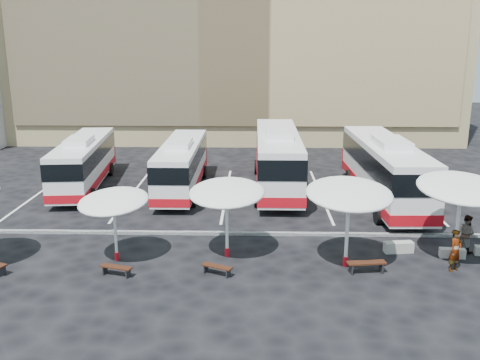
{
  "coord_description": "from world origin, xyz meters",
  "views": [
    {
      "loc": [
        1.7,
        -24.8,
        9.52
      ],
      "look_at": [
        1.0,
        3.0,
        2.2
      ],
      "focal_mm": 40.0,
      "sensor_mm": 36.0,
      "label": 1
    }
  ],
  "objects_px": {
    "conc_bench_1": "(452,253)",
    "sunshade_4": "(461,189)",
    "wood_bench_3": "(366,265)",
    "passenger_0": "(456,251)",
    "bus_3": "(385,168)",
    "passenger_1": "(467,233)",
    "bus_1": "(182,164)",
    "sunshade_1": "(113,202)",
    "bus_2": "(278,157)",
    "wood_bench_2": "(217,268)",
    "wood_bench_1": "(116,269)",
    "sunshade_3": "(349,194)",
    "conc_bench_0": "(399,247)",
    "sunshade_2": "(227,193)",
    "bus_0": "(84,161)"
  },
  "relations": [
    {
      "from": "conc_bench_1",
      "to": "sunshade_4",
      "type": "bearing_deg",
      "value": -99.99
    },
    {
      "from": "wood_bench_3",
      "to": "passenger_0",
      "type": "xyz_separation_m",
      "value": [
        3.78,
        0.35,
        0.53
      ]
    },
    {
      "from": "bus_3",
      "to": "sunshade_4",
      "type": "height_order",
      "value": "bus_3"
    },
    {
      "from": "passenger_1",
      "to": "bus_1",
      "type": "bearing_deg",
      "value": 17.43
    },
    {
      "from": "sunshade_1",
      "to": "sunshade_4",
      "type": "xyz_separation_m",
      "value": [
        14.97,
        0.23,
        0.63
      ]
    },
    {
      "from": "bus_2",
      "to": "wood_bench_2",
      "type": "bearing_deg",
      "value": -102.48
    },
    {
      "from": "sunshade_1",
      "to": "wood_bench_1",
      "type": "bearing_deg",
      "value": -76.61
    },
    {
      "from": "sunshade_3",
      "to": "conc_bench_1",
      "type": "xyz_separation_m",
      "value": [
        4.97,
        1.05,
        -3.04
      ]
    },
    {
      "from": "bus_3",
      "to": "sunshade_3",
      "type": "bearing_deg",
      "value": -113.03
    },
    {
      "from": "conc_bench_0",
      "to": "passenger_1",
      "type": "distance_m",
      "value": 3.19
    },
    {
      "from": "sunshade_2",
      "to": "bus_2",
      "type": "bearing_deg",
      "value": 76.77
    },
    {
      "from": "sunshade_3",
      "to": "sunshade_4",
      "type": "height_order",
      "value": "sunshade_4"
    },
    {
      "from": "bus_0",
      "to": "passenger_0",
      "type": "xyz_separation_m",
      "value": [
        19.73,
        -12.82,
        -0.87
      ]
    },
    {
      "from": "bus_1",
      "to": "wood_bench_1",
      "type": "bearing_deg",
      "value": -94.41
    },
    {
      "from": "bus_2",
      "to": "passenger_0",
      "type": "height_order",
      "value": "bus_2"
    },
    {
      "from": "bus_1",
      "to": "passenger_0",
      "type": "bearing_deg",
      "value": -42.81
    },
    {
      "from": "bus_0",
      "to": "passenger_1",
      "type": "distance_m",
      "value": 23.59
    },
    {
      "from": "bus_1",
      "to": "bus_2",
      "type": "relative_size",
      "value": 0.85
    },
    {
      "from": "bus_3",
      "to": "bus_1",
      "type": "bearing_deg",
      "value": 168.88
    },
    {
      "from": "sunshade_3",
      "to": "sunshade_1",
      "type": "bearing_deg",
      "value": 177.78
    },
    {
      "from": "wood_bench_2",
      "to": "bus_1",
      "type": "bearing_deg",
      "value": 103.61
    },
    {
      "from": "passenger_0",
      "to": "passenger_1",
      "type": "bearing_deg",
      "value": 22.13
    },
    {
      "from": "bus_1",
      "to": "sunshade_1",
      "type": "relative_size",
      "value": 2.76
    },
    {
      "from": "wood_bench_3",
      "to": "passenger_1",
      "type": "distance_m",
      "value": 5.69
    },
    {
      "from": "bus_3",
      "to": "conc_bench_1",
      "type": "xyz_separation_m",
      "value": [
        1.11,
        -8.72,
        -1.85
      ]
    },
    {
      "from": "bus_3",
      "to": "passenger_0",
      "type": "height_order",
      "value": "bus_3"
    },
    {
      "from": "bus_1",
      "to": "wood_bench_2",
      "type": "xyz_separation_m",
      "value": [
        3.14,
        -12.96,
        -1.45
      ]
    },
    {
      "from": "sunshade_1",
      "to": "sunshade_3",
      "type": "distance_m",
      "value": 10.1
    },
    {
      "from": "bus_3",
      "to": "conc_bench_1",
      "type": "distance_m",
      "value": 8.98
    },
    {
      "from": "bus_2",
      "to": "sunshade_2",
      "type": "distance_m",
      "value": 12.07
    },
    {
      "from": "bus_3",
      "to": "wood_bench_1",
      "type": "distance_m",
      "value": 17.55
    },
    {
      "from": "sunshade_2",
      "to": "wood_bench_1",
      "type": "bearing_deg",
      "value": -153.95
    },
    {
      "from": "sunshade_4",
      "to": "wood_bench_1",
      "type": "distance_m",
      "value": 15.01
    },
    {
      "from": "bus_0",
      "to": "sunshade_1",
      "type": "xyz_separation_m",
      "value": [
        5.12,
        -12.06,
        0.94
      ]
    },
    {
      "from": "bus_1",
      "to": "sunshade_3",
      "type": "distance_m",
      "value": 14.79
    },
    {
      "from": "bus_0",
      "to": "passenger_1",
      "type": "height_order",
      "value": "bus_0"
    },
    {
      "from": "bus_2",
      "to": "wood_bench_3",
      "type": "bearing_deg",
      "value": -76.45
    },
    {
      "from": "bus_1",
      "to": "wood_bench_2",
      "type": "bearing_deg",
      "value": -76.28
    },
    {
      "from": "conc_bench_0",
      "to": "bus_2",
      "type": "bearing_deg",
      "value": 114.93
    },
    {
      "from": "sunshade_4",
      "to": "conc_bench_1",
      "type": "bearing_deg",
      "value": 80.01
    },
    {
      "from": "bus_1",
      "to": "sunshade_2",
      "type": "bearing_deg",
      "value": -72.31
    },
    {
      "from": "conc_bench_1",
      "to": "sunshade_1",
      "type": "bearing_deg",
      "value": -177.49
    },
    {
      "from": "passenger_1",
      "to": "passenger_0",
      "type": "bearing_deg",
      "value": 111.47
    },
    {
      "from": "bus_0",
      "to": "wood_bench_1",
      "type": "height_order",
      "value": "bus_0"
    },
    {
      "from": "sunshade_3",
      "to": "wood_bench_3",
      "type": "xyz_separation_m",
      "value": [
        0.75,
        -0.71,
        -2.87
      ]
    },
    {
      "from": "sunshade_3",
      "to": "sunshade_4",
      "type": "distance_m",
      "value": 4.93
    },
    {
      "from": "conc_bench_1",
      "to": "passenger_0",
      "type": "bearing_deg",
      "value": -107.08
    },
    {
      "from": "sunshade_4",
      "to": "conc_bench_0",
      "type": "bearing_deg",
      "value": 155.6
    },
    {
      "from": "sunshade_4",
      "to": "conc_bench_1",
      "type": "relative_size",
      "value": 3.83
    },
    {
      "from": "bus_3",
      "to": "sunshade_4",
      "type": "distance_m",
      "value": 9.3
    }
  ]
}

